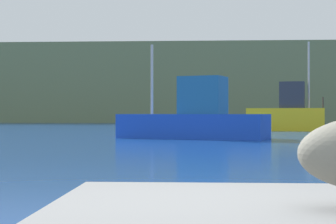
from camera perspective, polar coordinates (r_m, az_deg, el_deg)
The scene contains 3 objects.
hillside_backdrop at distance 71.58m, azimuth 3.30°, elevation 2.72°, with size 140.00×14.50×9.37m, color #6B7A51.
fishing_boat_blue at distance 25.41m, azimuth 2.73°, elevation -0.70°, with size 6.99×4.19×4.30m.
fishing_boat_yellow at distance 37.04m, azimuth 11.88°, elevation -0.19°, with size 5.07×2.56×5.67m.
Camera 1 is at (-0.09, -3.57, 1.13)m, focal length 60.60 mm.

